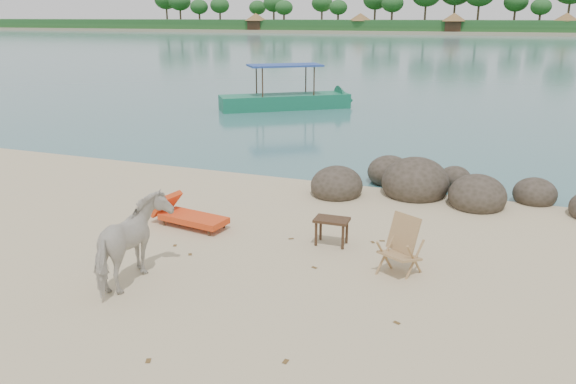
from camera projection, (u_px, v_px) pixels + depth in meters
name	position (u px, v px, depth m)	size (l,w,h in m)	color
water	(482.00, 42.00, 88.97)	(400.00, 400.00, 0.00)	#397371
far_shore	(494.00, 31.00, 160.36)	(420.00, 90.00, 1.40)	tan
far_scenery	(492.00, 20.00, 129.69)	(420.00, 18.00, 9.50)	#1E4C1E
boulders	(434.00, 188.00, 12.94)	(6.48, 2.99, 1.16)	#332C22
cow	(133.00, 245.00, 8.57)	(0.72, 1.57, 1.33)	silver
side_table	(331.00, 233.00, 10.15)	(0.61, 0.40, 0.50)	black
lounge_chair	(193.00, 216.00, 11.01)	(1.71, 0.60, 0.51)	#D14118
deck_chair	(400.00, 249.00, 8.95)	(0.58, 0.63, 0.90)	tan
boat_near	(285.00, 72.00, 25.16)	(6.60, 1.48, 3.21)	#166B4C
dead_leaves	(293.00, 292.00, 8.50)	(5.35, 6.60, 0.00)	brown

